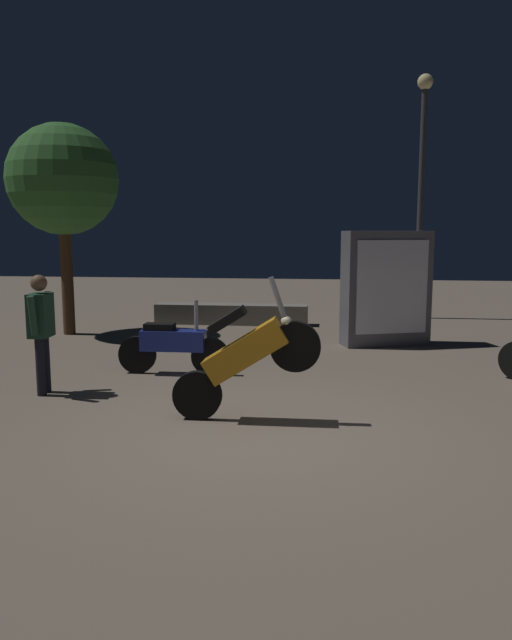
{
  "coord_description": "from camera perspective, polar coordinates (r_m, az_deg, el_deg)",
  "views": [
    {
      "loc": [
        0.7,
        -6.24,
        2.14
      ],
      "look_at": [
        -0.18,
        1.37,
        1.0
      ],
      "focal_mm": 34.51,
      "sensor_mm": 36.0,
      "label": 1
    }
  ],
  "objects": [
    {
      "name": "planter_wall_low",
      "position": [
        13.89,
        -2.32,
        0.55
      ],
      "size": [
        3.44,
        0.5,
        0.45
      ],
      "color": "gray",
      "rests_on": "ground_plane"
    },
    {
      "name": "person_bystander_far",
      "position": [
        8.38,
        -19.32,
        -0.38
      ],
      "size": [
        0.26,
        0.66,
        1.56
      ],
      "rotation": [
        0.0,
        0.0,
        0.07
      ],
      "color": "black",
      "rests_on": "ground_plane"
    },
    {
      "name": "motorcycle_orange_foreground",
      "position": [
        6.82,
        -1.01,
        -3.36
      ],
      "size": [
        1.66,
        0.31,
        1.63
      ],
      "rotation": [
        0.0,
        0.0,
        0.01
      ],
      "color": "black",
      "rests_on": "ground_plane"
    },
    {
      "name": "streetlamp_near",
      "position": [
        15.27,
        15.13,
        13.41
      ],
      "size": [
        0.36,
        0.36,
        5.64
      ],
      "color": "#38383D",
      "rests_on": "ground_plane"
    },
    {
      "name": "kiosk_billboard",
      "position": [
        11.54,
        11.99,
        2.88
      ],
      "size": [
        1.68,
        0.98,
        2.1
      ],
      "rotation": [
        0.0,
        0.0,
        3.46
      ],
      "color": "#595960",
      "rests_on": "ground_plane"
    },
    {
      "name": "tree_left_bg",
      "position": [
        13.02,
        -17.48,
        12.22
      ],
      "size": [
        2.18,
        2.18,
        4.19
      ],
      "color": "#4C331E",
      "rests_on": "ground_plane"
    },
    {
      "name": "ground_plane",
      "position": [
        6.64,
        0.19,
        -10.36
      ],
      "size": [
        40.0,
        40.0,
        0.0
      ],
      "primitive_type": "plane",
      "color": "#756656"
    },
    {
      "name": "motorcycle_blue_parked_left",
      "position": [
        9.16,
        -7.7,
        -2.32
      ],
      "size": [
        1.66,
        0.31,
        1.11
      ],
      "rotation": [
        0.0,
        0.0,
        0.02
      ],
      "color": "black",
      "rests_on": "ground_plane"
    }
  ]
}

